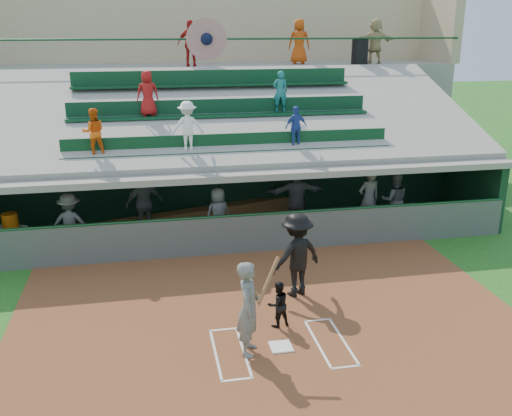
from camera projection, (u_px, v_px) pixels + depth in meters
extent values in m
plane|color=#1F5818|center=(281.00, 348.00, 11.28)|extent=(100.00, 100.00, 0.00)
cube|color=brown|center=(275.00, 335.00, 11.74)|extent=(11.00, 9.00, 0.02)
cube|color=white|center=(281.00, 347.00, 11.27)|extent=(0.43, 0.43, 0.03)
cube|color=silver|center=(244.00, 351.00, 11.14)|extent=(0.05, 1.80, 0.01)
cube|color=white|center=(317.00, 343.00, 11.41)|extent=(0.05, 1.80, 0.01)
cube|color=silver|center=(216.00, 354.00, 11.04)|extent=(0.05, 1.80, 0.01)
cube|color=white|center=(343.00, 340.00, 11.51)|extent=(0.05, 1.80, 0.01)
cube|color=white|center=(223.00, 329.00, 11.93)|extent=(0.60, 0.05, 0.01)
cube|color=silver|center=(317.00, 320.00, 12.30)|extent=(0.60, 0.05, 0.01)
cube|color=white|center=(237.00, 380.00, 10.24)|extent=(0.60, 0.05, 0.01)
cube|color=silver|center=(346.00, 367.00, 10.62)|extent=(0.60, 0.05, 0.01)
cube|color=gray|center=(230.00, 231.00, 17.58)|extent=(16.00, 3.50, 0.04)
cube|color=gray|center=(205.00, 123.00, 23.18)|extent=(20.00, 3.00, 4.60)
cube|color=#525752|center=(239.00, 235.00, 15.78)|extent=(16.00, 0.06, 1.10)
cylinder|color=#164523|center=(239.00, 215.00, 15.61)|extent=(16.00, 0.08, 0.08)
cube|color=black|center=(222.00, 183.00, 18.88)|extent=(16.00, 0.25, 2.20)
cube|color=#10311C|center=(470.00, 184.00, 18.71)|extent=(0.25, 3.50, 2.20)
cube|color=gray|center=(229.00, 163.00, 16.91)|extent=(16.40, 3.90, 0.18)
cube|color=gray|center=(215.00, 169.00, 20.50)|extent=(16.40, 3.50, 2.30)
cube|color=gray|center=(209.00, 129.00, 21.69)|extent=(16.40, 0.30, 4.60)
cube|color=gray|center=(220.00, 111.00, 18.25)|extent=(16.40, 6.51, 2.37)
cube|color=#0B331A|center=(232.00, 152.00, 16.26)|extent=(9.40, 0.42, 0.08)
cube|color=#0C371C|center=(230.00, 141.00, 16.36)|extent=(9.40, 0.06, 0.45)
cube|color=#0D3C21|center=(222.00, 115.00, 17.80)|extent=(9.40, 0.42, 0.08)
cube|color=#0B331E|center=(221.00, 106.00, 17.91)|extent=(9.40, 0.06, 0.45)
cube|color=#0B341A|center=(214.00, 85.00, 19.34)|extent=(9.40, 0.42, 0.08)
cube|color=#0D3A1F|center=(213.00, 77.00, 19.45)|extent=(9.40, 0.06, 0.45)
imported|color=#E8590D|center=(94.00, 132.00, 15.45)|extent=(0.68, 0.57, 1.28)
imported|color=white|center=(188.00, 127.00, 15.90)|extent=(0.92, 0.55, 1.41)
imported|color=#2846A1|center=(296.00, 127.00, 16.50)|extent=(0.75, 0.46, 1.19)
imported|color=#A41213|center=(148.00, 93.00, 17.26)|extent=(0.71, 0.51, 1.36)
imported|color=#186A70|center=(280.00, 92.00, 18.03)|extent=(0.49, 0.34, 1.29)
cylinder|color=#143F20|center=(206.00, 39.00, 20.77)|extent=(20.00, 0.07, 0.07)
cylinder|color=#A31E17|center=(207.00, 39.00, 20.75)|extent=(1.50, 0.06, 1.50)
sphere|color=black|center=(207.00, 39.00, 20.72)|extent=(0.44, 0.44, 0.44)
cube|color=tan|center=(198.00, 22.00, 23.38)|extent=(20.00, 0.40, 3.20)
cube|color=tan|center=(440.00, 22.00, 23.81)|extent=(0.40, 3.00, 3.20)
imported|color=#595C57|center=(249.00, 308.00, 10.83)|extent=(0.63, 0.79, 1.89)
cylinder|color=#925B35|center=(269.00, 280.00, 10.56)|extent=(0.56, 0.54, 0.75)
sphere|color=brown|center=(256.00, 294.00, 10.77)|extent=(0.10, 0.10, 0.10)
imported|color=black|center=(278.00, 304.00, 11.94)|extent=(0.57, 0.50, 1.01)
imported|color=black|center=(297.00, 255.00, 13.19)|extent=(1.48, 1.17, 2.01)
cube|color=olive|center=(225.00, 212.00, 18.53)|extent=(15.73, 5.15, 0.49)
cube|color=white|center=(10.00, 240.00, 15.88)|extent=(0.97, 0.86, 0.70)
cylinder|color=#D1610C|center=(10.00, 221.00, 15.67)|extent=(0.43, 0.43, 0.43)
imported|color=#535550|center=(70.00, 223.00, 15.71)|extent=(1.15, 0.73, 1.70)
imported|color=#555853|center=(144.00, 203.00, 16.98)|extent=(1.25, 0.85, 1.96)
imported|color=#62645E|center=(218.00, 214.00, 16.59)|extent=(0.90, 0.73, 1.60)
imported|color=#5C5E59|center=(296.00, 194.00, 17.90)|extent=(1.86, 0.63, 1.98)
imported|color=#52544F|center=(369.00, 200.00, 17.33)|extent=(0.80, 0.60, 1.97)
imported|color=#525550|center=(394.00, 200.00, 17.77)|extent=(0.95, 0.81, 1.70)
cylinder|color=black|center=(360.00, 52.00, 22.25)|extent=(0.64, 0.64, 0.97)
imported|color=#AE1713|center=(191.00, 44.00, 20.86)|extent=(1.03, 0.55, 1.67)
imported|color=#C5410B|center=(299.00, 42.00, 22.45)|extent=(0.95, 0.73, 1.73)
imported|color=tan|center=(375.00, 41.00, 22.71)|extent=(1.64, 0.57, 1.76)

